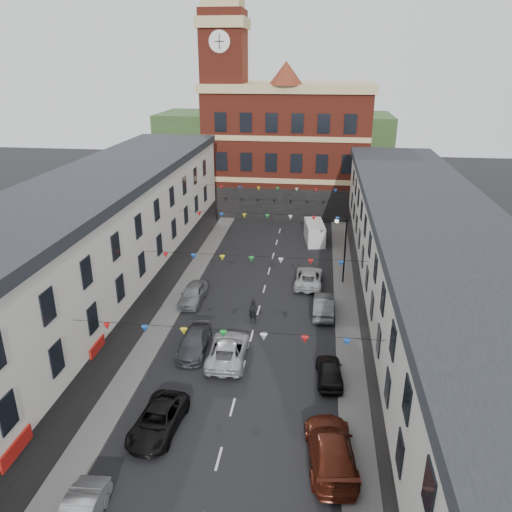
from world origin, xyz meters
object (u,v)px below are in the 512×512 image
at_px(moving_car, 228,350).
at_px(car_left_d, 194,343).
at_px(car_left_c, 158,420).
at_px(car_left_e, 193,294).
at_px(white_van, 314,232).
at_px(car_right_e, 324,305).
at_px(street_lamp, 343,242).
at_px(pedestrian, 253,312).
at_px(car_right_f, 309,277).
at_px(car_right_d, 329,371).
at_px(car_right_c, 331,449).

bearing_deg(moving_car, car_left_d, -16.54).
distance_m(car_left_c, car_left_e, 15.28).
xyz_separation_m(car_left_c, car_left_e, (-1.90, 15.16, 0.08)).
xyz_separation_m(car_left_d, white_van, (7.65, 23.31, 0.40)).
height_order(car_left_d, moving_car, moving_car).
height_order(car_left_c, car_right_e, car_right_e).
xyz_separation_m(street_lamp, car_left_c, (-10.15, -20.39, -3.24)).
bearing_deg(pedestrian, car_right_f, 69.37).
relative_size(car_right_e, car_right_f, 0.89).
relative_size(car_left_c, car_right_d, 1.24).
bearing_deg(car_left_e, car_right_f, 27.51).
distance_m(street_lamp, car_right_e, 6.87).
distance_m(car_right_c, car_right_f, 21.03).
xyz_separation_m(car_left_d, car_left_e, (-1.90, 7.28, 0.08)).
xyz_separation_m(car_right_d, car_right_f, (-1.72, 14.12, 0.05)).
distance_m(car_left_c, car_right_e, 16.88).
xyz_separation_m(car_left_c, car_right_c, (9.10, -1.12, 0.15)).
bearing_deg(car_right_c, pedestrian, -73.61).
height_order(white_van, pedestrian, white_van).
bearing_deg(pedestrian, moving_car, -93.54).
bearing_deg(car_right_d, street_lamp, -97.90).
relative_size(car_left_e, car_right_c, 0.78).
xyz_separation_m(car_right_c, car_right_e, (-0.40, 15.59, -0.07)).
bearing_deg(car_left_e, car_left_c, -82.08).
relative_size(car_right_d, car_right_f, 0.76).
bearing_deg(car_left_d, car_left_e, 102.53).
bearing_deg(pedestrian, street_lamp, 57.30).
height_order(car_right_d, moving_car, moving_car).
relative_size(car_left_c, car_left_d, 1.05).
bearing_deg(car_right_d, car_right_f, -86.88).
bearing_deg(car_left_c, moving_car, 75.64).
distance_m(car_left_c, car_right_c, 9.17).
distance_m(car_left_e, pedestrian, 6.03).
bearing_deg(car_right_c, car_right_d, -96.35).
height_order(car_left_d, car_right_d, car_left_d).
height_order(car_left_c, car_left_d, car_left_c).
distance_m(car_left_d, white_van, 24.54).
bearing_deg(car_left_c, car_right_c, -2.56).
xyz_separation_m(car_left_d, car_right_c, (9.10, -9.00, 0.15)).
xyz_separation_m(car_right_f, pedestrian, (-3.94, -7.46, 0.20)).
bearing_deg(car_left_d, car_right_e, 35.02).
xyz_separation_m(car_left_e, car_right_d, (11.00, -9.44, -0.09)).
distance_m(car_left_e, car_right_e, 10.63).
height_order(car_right_e, white_van, white_van).
bearing_deg(car_left_c, car_left_e, 101.62).
distance_m(white_van, pedestrian, 19.28).
bearing_deg(car_left_c, street_lamp, 68.02).
distance_m(street_lamp, car_left_d, 16.44).
distance_m(car_left_e, car_right_c, 19.65).
distance_m(car_right_d, pedestrian, 8.74).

